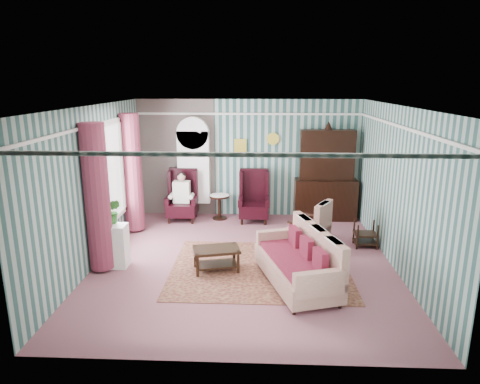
{
  "coord_description": "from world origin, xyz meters",
  "views": [
    {
      "loc": [
        0.26,
        -7.5,
        3.31
      ],
      "look_at": [
        -0.1,
        0.6,
        1.21
      ],
      "focal_mm": 32.0,
      "sensor_mm": 36.0,
      "label": 1
    }
  ],
  "objects_px": {
    "seated_woman": "(182,197)",
    "plant_stand": "(112,246)",
    "sofa": "(297,255)",
    "coffee_table": "(216,259)",
    "floral_armchair": "(309,225)",
    "nest_table": "(365,234)",
    "wingback_left": "(182,196)",
    "dresser_hutch": "(326,172)",
    "bookcase": "(194,172)",
    "round_side_table": "(220,207)",
    "wingback_right": "(254,196)"
  },
  "relations": [
    {
      "from": "plant_stand",
      "to": "wingback_left",
      "type": "bearing_deg",
      "value": 73.78
    },
    {
      "from": "seated_woman",
      "to": "nest_table",
      "type": "distance_m",
      "value": 4.37
    },
    {
      "from": "floral_armchair",
      "to": "coffee_table",
      "type": "xyz_separation_m",
      "value": [
        -1.79,
        -1.32,
        -0.23
      ]
    },
    {
      "from": "bookcase",
      "to": "plant_stand",
      "type": "distance_m",
      "value": 3.39
    },
    {
      "from": "seated_woman",
      "to": "dresser_hutch",
      "type": "bearing_deg",
      "value": 4.41
    },
    {
      "from": "plant_stand",
      "to": "floral_armchair",
      "type": "height_order",
      "value": "floral_armchair"
    },
    {
      "from": "nest_table",
      "to": "plant_stand",
      "type": "relative_size",
      "value": 0.68
    },
    {
      "from": "round_side_table",
      "to": "nest_table",
      "type": "relative_size",
      "value": 1.11
    },
    {
      "from": "sofa",
      "to": "floral_armchair",
      "type": "relative_size",
      "value": 2.22
    },
    {
      "from": "bookcase",
      "to": "seated_woman",
      "type": "distance_m",
      "value": 0.7
    },
    {
      "from": "round_side_table",
      "to": "plant_stand",
      "type": "height_order",
      "value": "plant_stand"
    },
    {
      "from": "bookcase",
      "to": "plant_stand",
      "type": "xyz_separation_m",
      "value": [
        -1.05,
        -3.14,
        -0.72
      ]
    },
    {
      "from": "floral_armchair",
      "to": "sofa",
      "type": "bearing_deg",
      "value": -162.98
    },
    {
      "from": "wingback_right",
      "to": "round_side_table",
      "type": "relative_size",
      "value": 2.08
    },
    {
      "from": "plant_stand",
      "to": "coffee_table",
      "type": "bearing_deg",
      "value": -2.95
    },
    {
      "from": "floral_armchair",
      "to": "wingback_left",
      "type": "bearing_deg",
      "value": 91.95
    },
    {
      "from": "wingback_left",
      "to": "round_side_table",
      "type": "height_order",
      "value": "wingback_left"
    },
    {
      "from": "wingback_right",
      "to": "plant_stand",
      "type": "height_order",
      "value": "wingback_right"
    },
    {
      "from": "sofa",
      "to": "coffee_table",
      "type": "height_order",
      "value": "sofa"
    },
    {
      "from": "wingback_right",
      "to": "plant_stand",
      "type": "distance_m",
      "value": 3.76
    },
    {
      "from": "bookcase",
      "to": "nest_table",
      "type": "height_order",
      "value": "bookcase"
    },
    {
      "from": "bookcase",
      "to": "wingback_right",
      "type": "xyz_separation_m",
      "value": [
        1.5,
        -0.39,
        -0.5
      ]
    },
    {
      "from": "wingback_left",
      "to": "plant_stand",
      "type": "distance_m",
      "value": 2.87
    },
    {
      "from": "seated_woman",
      "to": "plant_stand",
      "type": "xyz_separation_m",
      "value": [
        -0.8,
        -2.75,
        -0.19
      ]
    },
    {
      "from": "dresser_hutch",
      "to": "wingback_left",
      "type": "relative_size",
      "value": 1.89
    },
    {
      "from": "dresser_hutch",
      "to": "coffee_table",
      "type": "relative_size",
      "value": 2.89
    },
    {
      "from": "plant_stand",
      "to": "coffee_table",
      "type": "distance_m",
      "value": 1.93
    },
    {
      "from": "seated_woman",
      "to": "plant_stand",
      "type": "height_order",
      "value": "seated_woman"
    },
    {
      "from": "floral_armchair",
      "to": "seated_woman",
      "type": "bearing_deg",
      "value": 91.95
    },
    {
      "from": "wingback_right",
      "to": "nest_table",
      "type": "relative_size",
      "value": 2.31
    },
    {
      "from": "bookcase",
      "to": "plant_stand",
      "type": "relative_size",
      "value": 2.8
    },
    {
      "from": "round_side_table",
      "to": "seated_woman",
      "type": "bearing_deg",
      "value": -170.54
    },
    {
      "from": "bookcase",
      "to": "floral_armchair",
      "type": "xyz_separation_m",
      "value": [
        2.66,
        -1.92,
        -0.67
      ]
    },
    {
      "from": "coffee_table",
      "to": "dresser_hutch",
      "type": "bearing_deg",
      "value": 52.63
    },
    {
      "from": "dresser_hutch",
      "to": "nest_table",
      "type": "relative_size",
      "value": 4.37
    },
    {
      "from": "nest_table",
      "to": "coffee_table",
      "type": "relative_size",
      "value": 0.66
    },
    {
      "from": "wingback_left",
      "to": "seated_woman",
      "type": "height_order",
      "value": "wingback_left"
    },
    {
      "from": "bookcase",
      "to": "dresser_hutch",
      "type": "bearing_deg",
      "value": -2.11
    },
    {
      "from": "dresser_hutch",
      "to": "round_side_table",
      "type": "bearing_deg",
      "value": -177.36
    },
    {
      "from": "sofa",
      "to": "nest_table",
      "type": "bearing_deg",
      "value": -57.86
    },
    {
      "from": "dresser_hutch",
      "to": "floral_armchair",
      "type": "xyz_separation_m",
      "value": [
        -0.59,
        -1.8,
        -0.73
      ]
    },
    {
      "from": "wingback_left",
      "to": "sofa",
      "type": "bearing_deg",
      "value": -53.3
    },
    {
      "from": "plant_stand",
      "to": "coffee_table",
      "type": "xyz_separation_m",
      "value": [
        1.92,
        -0.1,
        -0.19
      ]
    },
    {
      "from": "sofa",
      "to": "floral_armchair",
      "type": "height_order",
      "value": "sofa"
    },
    {
      "from": "wingback_left",
      "to": "nest_table",
      "type": "relative_size",
      "value": 2.31
    },
    {
      "from": "bookcase",
      "to": "plant_stand",
      "type": "height_order",
      "value": "bookcase"
    },
    {
      "from": "dresser_hutch",
      "to": "seated_woman",
      "type": "height_order",
      "value": "dresser_hutch"
    },
    {
      "from": "wingback_right",
      "to": "coffee_table",
      "type": "height_order",
      "value": "wingback_right"
    },
    {
      "from": "wingback_right",
      "to": "sofa",
      "type": "height_order",
      "value": "wingback_right"
    },
    {
      "from": "dresser_hutch",
      "to": "wingback_right",
      "type": "xyz_separation_m",
      "value": [
        -1.75,
        -0.27,
        -0.55
      ]
    }
  ]
}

